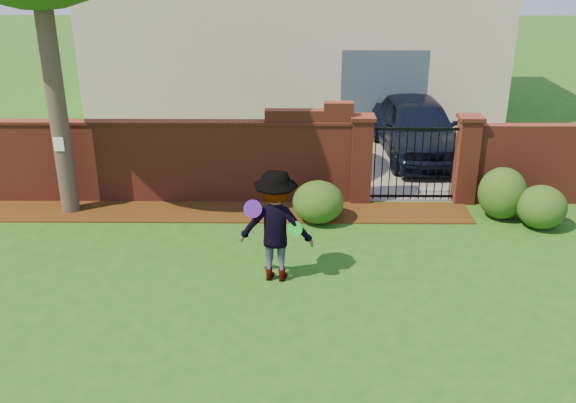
{
  "coord_description": "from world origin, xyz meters",
  "views": [
    {
      "loc": [
        1.0,
        -8.76,
        5.22
      ],
      "look_at": [
        0.9,
        1.4,
        1.05
      ],
      "focal_mm": 40.09,
      "sensor_mm": 36.0,
      "label": 1
    }
  ],
  "objects_px": {
    "car": "(419,130)",
    "frisbee_green": "(295,229)",
    "man": "(275,227)",
    "frisbee_purple": "(253,209)"
  },
  "relations": [
    {
      "from": "car",
      "to": "man",
      "type": "bearing_deg",
      "value": -122.04
    },
    {
      "from": "frisbee_purple",
      "to": "frisbee_green",
      "type": "distance_m",
      "value": 0.74
    },
    {
      "from": "car",
      "to": "frisbee_green",
      "type": "relative_size",
      "value": 17.78
    },
    {
      "from": "frisbee_green",
      "to": "man",
      "type": "bearing_deg",
      "value": 153.36
    },
    {
      "from": "car",
      "to": "man",
      "type": "distance_m",
      "value": 7.16
    },
    {
      "from": "frisbee_purple",
      "to": "frisbee_green",
      "type": "height_order",
      "value": "frisbee_purple"
    },
    {
      "from": "car",
      "to": "man",
      "type": "height_order",
      "value": "man"
    },
    {
      "from": "man",
      "to": "frisbee_green",
      "type": "distance_m",
      "value": 0.36
    },
    {
      "from": "car",
      "to": "frisbee_purple",
      "type": "distance_m",
      "value": 7.49
    },
    {
      "from": "car",
      "to": "frisbee_green",
      "type": "bearing_deg",
      "value": -119.21
    }
  ]
}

